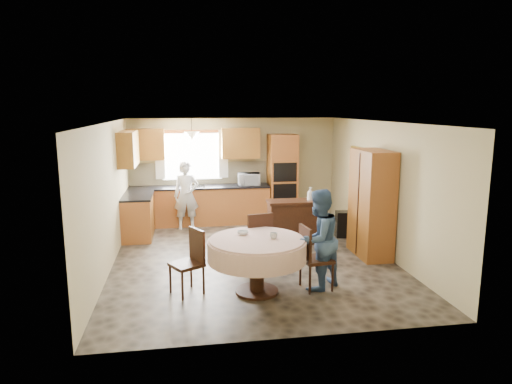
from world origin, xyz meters
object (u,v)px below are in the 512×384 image
object	(u,v)px
oven_tower	(282,178)
chair_back	(258,240)
chair_left	(191,258)
person_dining	(318,240)
person_sink	(186,196)
cupboard	(371,204)
chair_right	(312,255)
sideboard	(296,223)
dining_table	(257,251)

from	to	relation	value
oven_tower	chair_back	size ratio (longest dim) A/B	2.00
oven_tower	chair_left	xyz separation A→B (m)	(-2.29, -4.08, -0.52)
chair_left	person_dining	size ratio (longest dim) A/B	0.63
chair_left	person_sink	world-z (taller)	person_sink
cupboard	chair_right	distance (m)	2.13
chair_back	chair_right	size ratio (longest dim) A/B	1.06
chair_right	chair_left	bearing A→B (deg)	76.55
chair_back	person_dining	distance (m)	1.13
sideboard	chair_right	size ratio (longest dim) A/B	1.17
oven_tower	chair_back	xyz separation A→B (m)	(-1.17, -3.47, -0.48)
chair_back	dining_table	bearing A→B (deg)	68.11
chair_right	person_dining	size ratio (longest dim) A/B	0.64
cupboard	chair_left	world-z (taller)	cupboard
oven_tower	chair_right	xyz separation A→B (m)	(-0.47, -4.25, -0.51)
cupboard	dining_table	size ratio (longest dim) A/B	1.35
dining_table	chair_right	size ratio (longest dim) A/B	1.47
sideboard	chair_back	world-z (taller)	chair_back
sideboard	chair_left	size ratio (longest dim) A/B	1.20
sideboard	dining_table	world-z (taller)	dining_table
chair_back	person_sink	bearing A→B (deg)	-81.24
cupboard	chair_back	world-z (taller)	cupboard
sideboard	cupboard	world-z (taller)	cupboard
sideboard	cupboard	xyz separation A→B (m)	(1.18, -1.01, 0.58)
dining_table	chair_back	bearing A→B (deg)	79.64
chair_back	chair_left	bearing A→B (deg)	17.31
oven_tower	person_dining	size ratio (longest dim) A/B	1.36
oven_tower	cupboard	world-z (taller)	oven_tower
person_sink	chair_right	bearing A→B (deg)	-67.62
oven_tower	sideboard	world-z (taller)	oven_tower
chair_right	cupboard	bearing A→B (deg)	-55.75
oven_tower	person_sink	size ratio (longest dim) A/B	1.36
cupboard	dining_table	world-z (taller)	cupboard
person_dining	chair_left	bearing A→B (deg)	-39.15
cupboard	chair_back	bearing A→B (deg)	-164.58
chair_left	chair_right	size ratio (longest dim) A/B	0.97
chair_back	person_sink	distance (m)	3.29
cupboard	chair_right	bearing A→B (deg)	-137.65
cupboard	person_dining	world-z (taller)	cupboard
cupboard	person_sink	xyz separation A→B (m)	(-3.38, 2.46, -0.22)
dining_table	chair_back	xyz separation A→B (m)	(0.14, 0.78, -0.07)
cupboard	person_sink	size ratio (longest dim) A/B	1.28
sideboard	cupboard	size ratio (longest dim) A/B	0.59
oven_tower	chair_back	distance (m)	3.69
chair_right	chair_back	bearing A→B (deg)	33.80
chair_back	sideboard	bearing A→B (deg)	-134.61
oven_tower	person_sink	distance (m)	2.36
cupboard	person_dining	bearing A→B (deg)	-136.04
chair_right	person_sink	world-z (taller)	person_sink
chair_left	person_dining	xyz separation A→B (m)	(1.93, -0.15, 0.24)
sideboard	dining_table	distance (m)	2.71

